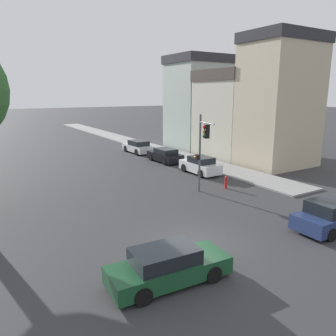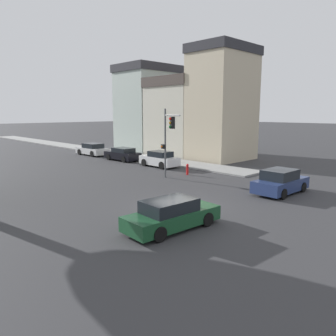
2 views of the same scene
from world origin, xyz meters
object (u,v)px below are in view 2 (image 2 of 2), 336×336
Objects in this scene: parked_car_1 at (123,154)px; traffic_signal at (168,134)px; crossing_car_0 at (280,182)px; parked_car_2 at (92,149)px; fire_hydrant at (187,169)px; crossing_car_1 at (172,215)px; parked_car_0 at (160,159)px.

traffic_signal is at bearing 160.76° from parked_car_1.
traffic_signal reaches higher than crossing_car_0.
parked_car_2 is at bearing -88.00° from traffic_signal.
crossing_car_1 is at bearing -140.71° from fire_hydrant.
parked_car_1 is (3.37, 10.52, -2.85)m from traffic_signal.
parked_car_0 is 5.84m from parked_car_1.
fire_hydrant is at bearing 88.62° from crossing_car_0.
crossing_car_1 is at bearing 147.79° from parked_car_1.
parked_car_2 reaches higher than fire_hydrant.
parked_car_1 reaches higher than fire_hydrant.
crossing_car_1 is 17.04m from parked_car_0.
parked_car_0 is 4.44× the size of fire_hydrant.
crossing_car_0 is 25.09m from parked_car_2.
parked_car_1 is at bearing 86.74° from crossing_car_0.
traffic_signal is 17.20m from parked_car_2.
crossing_car_0 reaches higher than parked_car_0.
parked_car_0 reaches higher than crossing_car_1.
parked_car_2 is (0.01, 6.11, 0.03)m from parked_car_1.
parked_car_1 is 6.11m from parked_car_2.
parked_car_0 reaches higher than fire_hydrant.
parked_car_0 is at bearing -112.70° from traffic_signal.
parked_car_0 is (1.53, 13.09, -0.01)m from crossing_car_0.
traffic_signal reaches higher than crossing_car_1.
crossing_car_1 is at bearing 139.59° from parked_car_0.
crossing_car_0 is 0.98× the size of parked_car_1.
fire_hydrant is (-1.10, -10.50, -0.18)m from parked_car_1.
crossing_car_0 is 4.63× the size of fire_hydrant.
crossing_car_1 is at bearing 179.86° from crossing_car_0.
traffic_signal is 1.28× the size of crossing_car_0.
parked_car_2 is at bearing 0.78° from parked_car_0.
fire_hydrant is at bearing -166.12° from traffic_signal.
parked_car_2 is at bearing -1.52° from parked_car_1.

